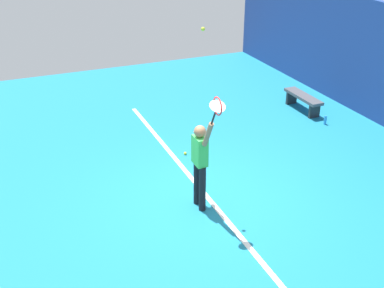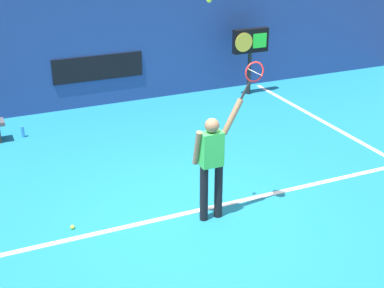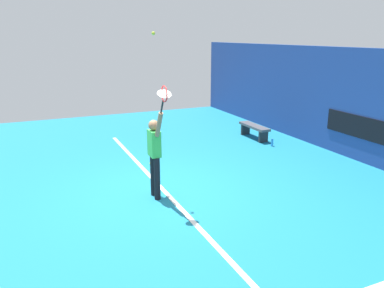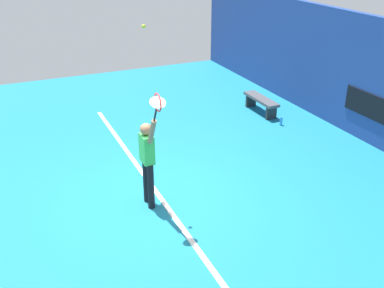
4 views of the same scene
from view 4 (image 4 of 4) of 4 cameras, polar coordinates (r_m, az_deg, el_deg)
The scene contains 9 objects.
ground_plane at distance 9.02m, azimuth -4.86°, elevation -6.72°, with size 18.00×18.00×0.00m, color teal.
sponsor_banner_center at distance 11.55m, azimuth 22.67°, elevation 4.01°, with size 2.20×0.03×0.60m, color black.
court_baseline at distance 9.04m, azimuth -4.24°, elevation -6.55°, with size 10.00×0.10×0.01m, color white.
tennis_player at distance 8.30m, azimuth -5.67°, elevation -1.75°, with size 0.76×0.31×1.94m.
tennis_racket at distance 7.22m, azimuth -4.42°, elevation 5.11°, with size 0.44×0.27×0.61m.
tennis_ball at distance 7.60m, azimuth -6.18°, elevation 14.66°, with size 0.07×0.07×0.07m, color #CCE033.
court_bench at distance 13.17m, azimuth 8.77°, elevation 5.36°, with size 1.40×0.36×0.45m.
water_bottle at distance 12.45m, azimuth 11.26°, elevation 2.88°, with size 0.07×0.07×0.24m, color #338CD8.
spare_ball at distance 10.67m, azimuth -6.32°, elevation -1.19°, with size 0.07×0.07×0.07m, color #CCE033.
Camera 4 is at (7.25, -2.43, 4.77)m, focal length 41.95 mm.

